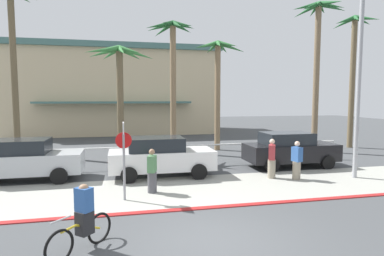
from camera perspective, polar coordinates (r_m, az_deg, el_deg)
name	(u,v)px	position (r m, az deg, el deg)	size (l,w,h in m)	color
ground_plane	(159,161)	(17.47, -5.78, -5.78)	(80.00, 80.00, 0.00)	#424447
sidewalk_strip	(178,191)	(11.88, -2.46, -10.97)	(44.00, 4.00, 0.02)	#9E9E93
curb_paint	(190,209)	(10.00, -0.41, -14.07)	(44.00, 0.24, 0.03)	maroon
building_backdrop	(116,91)	(33.15, -13.33, 6.44)	(19.37, 9.63, 8.20)	beige
rail_fence	(163,150)	(15.85, -5.18, -3.82)	(18.95, 0.08, 1.04)	white
stop_sign_bike_lane	(124,150)	(10.66, -11.93, -3.76)	(0.52, 0.56, 2.56)	gray
streetlight_curb	(363,75)	(14.83, 27.93, 8.31)	(0.24, 2.54, 7.50)	#9EA0A5
palm_tree_2	(12,36)	(22.11, -29.17, 13.99)	(3.15, 3.41, 9.60)	brown
palm_tree_3	(119,70)	(18.12, -12.79, 9.97)	(3.68, 3.43, 6.17)	brown
palm_tree_4	(172,52)	(20.07, -3.52, 13.27)	(3.23, 3.36, 7.98)	#846B4C
palm_tree_5	(218,68)	(20.95, 4.63, 10.46)	(3.29, 3.39, 6.99)	#846B4C
palm_tree_6	(318,39)	(21.83, 21.30, 14.34)	(3.40, 3.36, 9.19)	#756047
palm_tree_7	(353,56)	(24.52, 26.53, 11.33)	(2.75, 2.83, 8.81)	brown
car_silver_1	(24,160)	(14.73, -27.48, -4.95)	(4.40, 2.02, 1.69)	#B2B7BC
car_white_2	(161,156)	(13.87, -5.57, -4.99)	(4.40, 2.02, 1.69)	white
car_black_3	(290,149)	(16.42, 16.84, -3.60)	(4.40, 2.02, 1.69)	black
cyclist_yellow_0	(83,219)	(7.68, -18.67, -15.03)	(1.26, 1.40, 1.50)	black
pedestrian_0	(297,162)	(13.95, 17.97, -5.75)	(0.39, 0.45, 1.59)	gray
pedestrian_1	(152,173)	(11.53, -7.05, -7.87)	(0.41, 0.46, 1.57)	#4C4C51
pedestrian_2	(272,160)	(13.87, 13.87, -5.55)	(0.43, 0.47, 1.66)	gray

